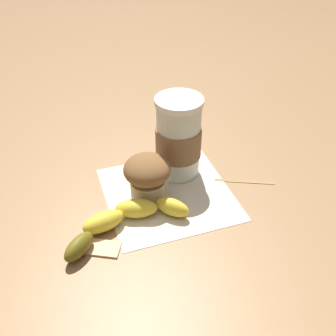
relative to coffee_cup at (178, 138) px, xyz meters
name	(u,v)px	position (x,y,z in m)	size (l,w,h in m)	color
ground_plane	(168,194)	(0.06, -0.03, -0.08)	(3.00, 3.00, 0.00)	#936D47
paper_napkin	(168,193)	(0.06, -0.03, -0.08)	(0.22, 0.22, 0.00)	beige
coffee_cup	(178,138)	(0.00, 0.00, 0.00)	(0.08, 0.08, 0.15)	silver
muffin	(148,177)	(0.06, -0.07, -0.03)	(0.08, 0.08, 0.08)	beige
banana	(123,219)	(0.12, -0.12, -0.06)	(0.11, 0.21, 0.03)	yellow
sugar_packet	(103,247)	(0.16, -0.16, -0.07)	(0.05, 0.03, 0.01)	#E0B27F
wooden_stirrer	(245,181)	(0.06, 0.11, -0.07)	(0.11, 0.01, 0.00)	#9E7547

